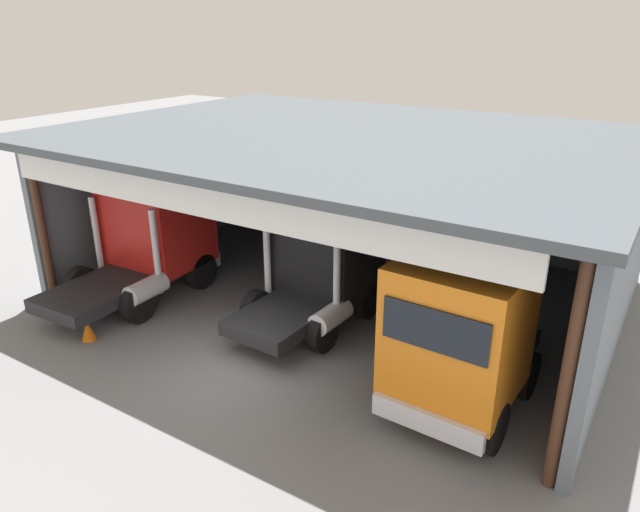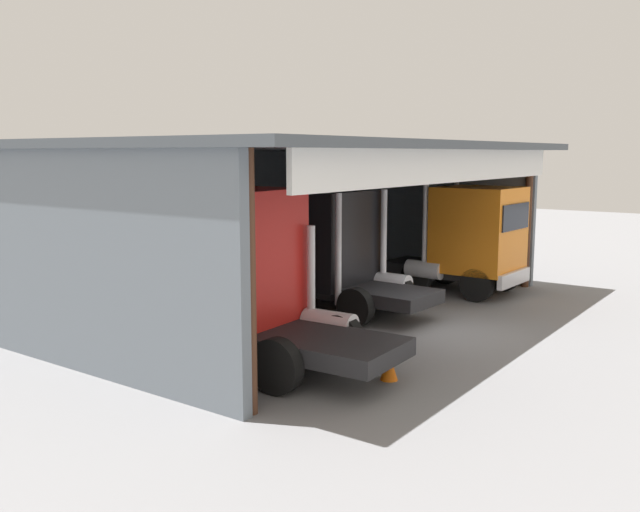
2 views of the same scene
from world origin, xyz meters
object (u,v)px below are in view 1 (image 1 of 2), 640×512
at_px(truck_orange_center_left_bay, 461,335).
at_px(oil_drum, 477,246).
at_px(truck_black_center_bay, 322,256).
at_px(tool_cart, 473,253).
at_px(truck_red_left_bay, 151,228).
at_px(traffic_cone, 88,330).

xyz_separation_m(truck_orange_center_left_bay, oil_drum, (-2.41, 8.62, -1.39)).
distance_m(truck_black_center_bay, truck_orange_center_left_bay, 5.06).
height_order(truck_black_center_bay, truck_orange_center_left_bay, truck_orange_center_left_bay).
bearing_deg(oil_drum, truck_black_center_bay, -108.54).
bearing_deg(truck_black_center_bay, truck_orange_center_left_bay, -22.32).
bearing_deg(truck_black_center_bay, tool_cart, 69.70).
relative_size(truck_red_left_bay, truck_black_center_bay, 1.16).
distance_m(truck_black_center_bay, oil_drum, 6.99).
relative_size(oil_drum, tool_cart, 0.88).
distance_m(oil_drum, tool_cart, 0.92).
xyz_separation_m(truck_black_center_bay, oil_drum, (2.18, 6.51, -1.36)).
relative_size(truck_red_left_bay, oil_drum, 6.00).
relative_size(truck_black_center_bay, traffic_cone, 8.11).
relative_size(tool_cart, traffic_cone, 1.79).
bearing_deg(truck_orange_center_left_bay, truck_red_left_bay, -3.55).
bearing_deg(tool_cart, truck_black_center_bay, -112.75).
relative_size(truck_black_center_bay, truck_orange_center_left_bay, 1.01).
bearing_deg(truck_red_left_bay, tool_cart, 39.67).
relative_size(truck_red_left_bay, truck_orange_center_left_bay, 1.17).
distance_m(truck_red_left_bay, truck_black_center_bay, 5.32).
distance_m(oil_drum, traffic_cone, 12.59).
bearing_deg(tool_cart, oil_drum, 100.59).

